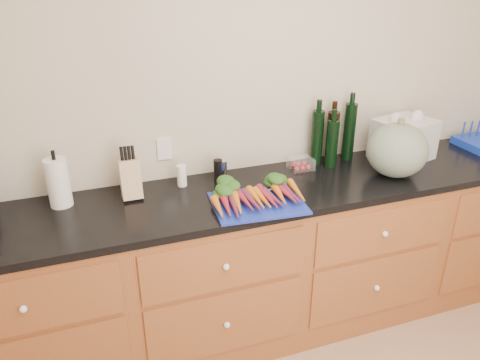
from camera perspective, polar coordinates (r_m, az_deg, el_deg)
name	(u,v)px	position (r m, az deg, el deg)	size (l,w,h in m)	color
wall_back	(265,105)	(2.72, 3.03, 9.09)	(4.10, 0.05, 2.60)	beige
cabinets	(283,260)	(2.81, 5.21, -9.63)	(3.60, 0.64, 0.90)	brown
countertop	(286,188)	(2.58, 5.57, -0.98)	(3.64, 0.62, 0.04)	black
cutting_board	(258,203)	(2.36, 2.18, -2.84)	(0.45, 0.34, 0.01)	#172B9F
carrots	(255,195)	(2.37, 1.87, -1.80)	(0.46, 0.32, 0.06)	orange
squash	(397,150)	(2.76, 18.59, 3.48)	(0.34, 0.34, 0.31)	#5B6B59
paper_towel	(58,183)	(2.46, -21.28, -0.32)	(0.11, 0.11, 0.25)	white
knife_block	(130,179)	(2.46, -13.22, 0.15)	(0.10, 0.10, 0.20)	tan
grinder_salt	(182,176)	(2.54, -7.11, 0.53)	(0.05, 0.05, 0.12)	white
grinder_pepper	(218,170)	(2.59, -2.69, 1.20)	(0.05, 0.05, 0.12)	black
canister_chrome	(223,170)	(2.60, -2.14, 1.21)	(0.05, 0.05, 0.11)	white
tomato_box	(301,164)	(2.77, 7.41, 1.98)	(0.14, 0.11, 0.06)	white
bottles	(333,137)	(2.85, 11.26, 5.16)	(0.29, 0.15, 0.35)	black
grocery_bag	(403,139)	(3.04, 19.30, 4.74)	(0.33, 0.27, 0.24)	silver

